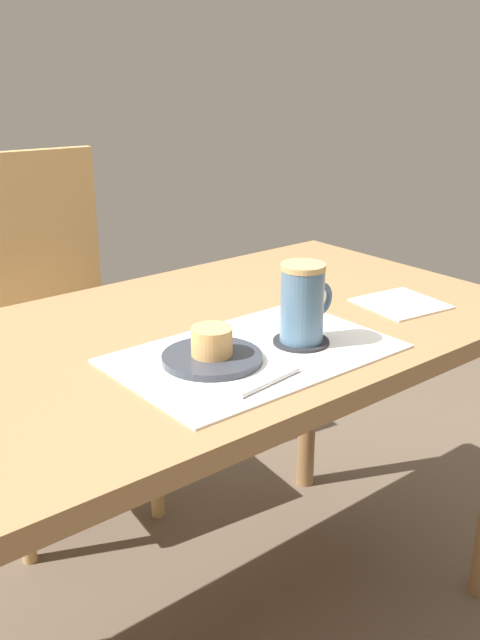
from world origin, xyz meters
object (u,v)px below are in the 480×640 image
object	(u,v)px
wooden_chair	(48,321)
pastry	(212,341)
pastry_plate	(212,358)
coffee_mug	(303,302)
dining_table	(197,371)

from	to	relation	value
wooden_chair	pastry	distance (m)	0.88
wooden_chair	pastry_plate	distance (m)	0.87
wooden_chair	coffee_mug	distance (m)	0.92
pastry	pastry_plate	bearing A→B (deg)	180.00
dining_table	pastry_plate	bearing A→B (deg)	-115.96
pastry	coffee_mug	world-z (taller)	coffee_mug
wooden_chair	coffee_mug	world-z (taller)	wooden_chair
pastry	coffee_mug	xyz separation A→B (m)	(0.17, -0.03, 0.04)
pastry_plate	pastry	bearing A→B (deg)	0.00
wooden_chair	pastry	size ratio (longest dim) A/B	14.19
pastry_plate	coffee_mug	world-z (taller)	coffee_mug
dining_table	wooden_chair	distance (m)	0.72
dining_table	pastry_plate	xyz separation A→B (m)	(-0.07, -0.13, 0.09)
wooden_chair	pastry_plate	xyz separation A→B (m)	(-0.09, -0.85, 0.20)
dining_table	pastry	size ratio (longest dim) A/B	19.17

